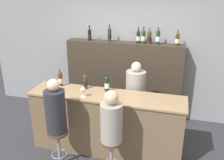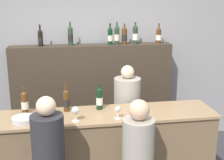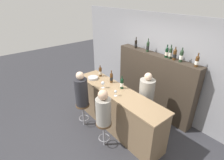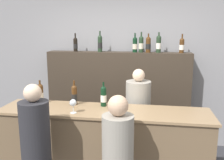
# 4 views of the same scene
# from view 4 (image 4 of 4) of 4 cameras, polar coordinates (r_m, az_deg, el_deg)

# --- Properties ---
(wall_back) EXTENTS (6.40, 0.05, 2.60)m
(wall_back) POSITION_cam_4_polar(r_m,az_deg,el_deg) (4.42, 1.77, 2.34)
(wall_back) COLOR gray
(wall_back) RESTS_ON ground_plane
(bar_counter) EXTENTS (2.56, 0.59, 1.05)m
(bar_counter) POSITION_cam_4_polar(r_m,az_deg,el_deg) (3.23, -1.88, -15.69)
(bar_counter) COLOR brown
(bar_counter) RESTS_ON ground_plane
(back_bar_cabinet) EXTENTS (2.39, 0.28, 1.63)m
(back_bar_cabinet) POSITION_cam_4_polar(r_m,az_deg,el_deg) (4.31, 1.35, -4.48)
(back_bar_cabinet) COLOR #382D23
(back_bar_cabinet) RESTS_ON ground_plane
(wine_bottle_counter_0) EXTENTS (0.08, 0.08, 0.31)m
(wine_bottle_counter_0) POSITION_cam_4_polar(r_m,az_deg,el_deg) (3.40, -16.06, -2.95)
(wine_bottle_counter_0) COLOR #4C2D14
(wine_bottle_counter_0) RESTS_ON bar_counter
(wine_bottle_counter_1) EXTENTS (0.07, 0.07, 0.32)m
(wine_bottle_counter_1) POSITION_cam_4_polar(r_m,az_deg,el_deg) (3.23, -8.61, -3.36)
(wine_bottle_counter_1) COLOR #4C2D14
(wine_bottle_counter_1) RESTS_ON bar_counter
(wine_bottle_counter_2) EXTENTS (0.07, 0.07, 0.31)m
(wine_bottle_counter_2) POSITION_cam_4_polar(r_m,az_deg,el_deg) (3.14, -1.95, -3.66)
(wine_bottle_counter_2) COLOR black
(wine_bottle_counter_2) RESTS_ON bar_counter
(wine_bottle_backbar_0) EXTENTS (0.07, 0.07, 0.31)m
(wine_bottle_backbar_0) POSITION_cam_4_polar(r_m,az_deg,el_deg) (4.31, -8.35, 8.08)
(wine_bottle_backbar_0) COLOR black
(wine_bottle_backbar_0) RESTS_ON back_bar_cabinet
(wine_bottle_backbar_1) EXTENTS (0.08, 0.08, 0.34)m
(wine_bottle_backbar_1) POSITION_cam_4_polar(r_m,az_deg,el_deg) (4.20, -2.76, 8.37)
(wine_bottle_backbar_1) COLOR #233823
(wine_bottle_backbar_1) RESTS_ON back_bar_cabinet
(wine_bottle_backbar_2) EXTENTS (0.08, 0.08, 0.31)m
(wine_bottle_backbar_2) POSITION_cam_4_polar(r_m,az_deg,el_deg) (4.12, 5.25, 8.08)
(wine_bottle_backbar_2) COLOR black
(wine_bottle_backbar_2) RESTS_ON back_bar_cabinet
(wine_bottle_backbar_3) EXTENTS (0.08, 0.08, 0.33)m
(wine_bottle_backbar_3) POSITION_cam_4_polar(r_m,az_deg,el_deg) (4.12, 6.67, 8.17)
(wine_bottle_backbar_3) COLOR #233823
(wine_bottle_backbar_3) RESTS_ON back_bar_cabinet
(wine_bottle_backbar_4) EXTENTS (0.08, 0.08, 0.30)m
(wine_bottle_backbar_4) POSITION_cam_4_polar(r_m,az_deg,el_deg) (4.11, 8.28, 8.04)
(wine_bottle_backbar_4) COLOR #4C2D14
(wine_bottle_backbar_4) RESTS_ON back_bar_cabinet
(wine_bottle_backbar_5) EXTENTS (0.08, 0.08, 0.33)m
(wine_bottle_backbar_5) POSITION_cam_4_polar(r_m,az_deg,el_deg) (4.11, 10.60, 8.12)
(wine_bottle_backbar_5) COLOR #233823
(wine_bottle_backbar_5) RESTS_ON back_bar_cabinet
(wine_bottle_backbar_6) EXTENTS (0.08, 0.08, 0.30)m
(wine_bottle_backbar_6) POSITION_cam_4_polar(r_m,az_deg,el_deg) (4.14, 15.66, 7.64)
(wine_bottle_backbar_6) COLOR #4C2D14
(wine_bottle_backbar_6) RESTS_ON back_bar_cabinet
(wine_glass_0) EXTENTS (0.08, 0.08, 0.16)m
(wine_glass_0) POSITION_cam_4_polar(r_m,az_deg,el_deg) (2.92, -8.89, -5.27)
(wine_glass_0) COLOR silver
(wine_glass_0) RESTS_ON bar_counter
(wine_glass_1) EXTENTS (0.07, 0.07, 0.14)m
(wine_glass_1) POSITION_cam_4_polar(r_m,az_deg,el_deg) (2.82, -0.02, -6.10)
(wine_glass_1) COLOR silver
(wine_glass_1) RESTS_ON bar_counter
(metal_bowl) EXTENTS (0.26, 0.26, 0.05)m
(metal_bowl) POSITION_cam_4_polar(r_m,az_deg,el_deg) (3.21, -17.63, -5.82)
(metal_bowl) COLOR #B7B7BC
(metal_bowl) RESTS_ON bar_counter
(guest_seated_left) EXTENTS (0.30, 0.30, 0.85)m
(guest_seated_left) POSITION_cam_4_polar(r_m,az_deg,el_deg) (2.71, -17.20, -10.84)
(guest_seated_left) COLOR #28282D
(guest_seated_left) RESTS_ON bar_stool_left
(guest_seated_right) EXTENTS (0.31, 0.31, 0.77)m
(guest_seated_right) POSITION_cam_4_polar(r_m,az_deg,el_deg) (2.48, 1.34, -13.32)
(guest_seated_right) COLOR gray
(guest_seated_right) RESTS_ON bar_stool_right
(bartender) EXTENTS (0.35, 0.35, 1.47)m
(bartender) POSITION_cam_4_polar(r_m,az_deg,el_deg) (3.63, 5.87, -10.07)
(bartender) COLOR gray
(bartender) RESTS_ON ground_plane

